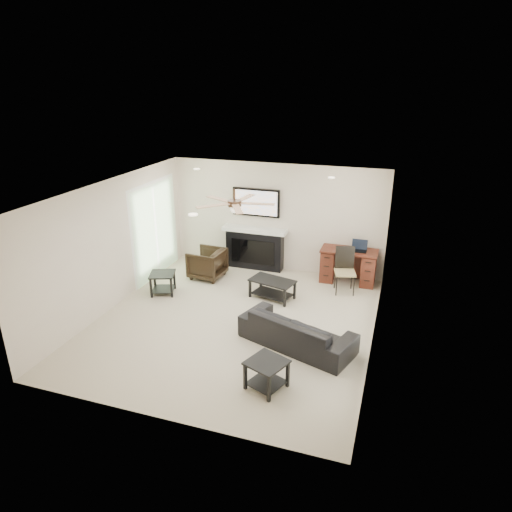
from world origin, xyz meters
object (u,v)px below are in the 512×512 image
object	(u,v)px
coffee_table	(272,289)
fireplace_unit	(255,230)
sofa	(297,331)
desk	(348,266)
armchair	(207,263)

from	to	relation	value
coffee_table	fireplace_unit	distance (m)	1.81
sofa	desk	xyz separation A→B (m)	(0.47, 2.89, 0.09)
sofa	desk	size ratio (longest dim) A/B	1.61
armchair	fireplace_unit	size ratio (longest dim) A/B	0.39
desk	sofa	bearing A→B (deg)	-99.16
sofa	coffee_table	size ratio (longest dim) A/B	2.18
armchair	coffee_table	distance (m)	1.79
armchair	coffee_table	xyz separation A→B (m)	(1.70, -0.55, -0.14)
armchair	desk	world-z (taller)	desk
sofa	armchair	size ratio (longest dim) A/B	2.66
armchair	fireplace_unit	bearing A→B (deg)	139.55
armchair	fireplace_unit	world-z (taller)	fireplace_unit
sofa	fireplace_unit	distance (m)	3.55
armchair	desk	distance (m)	3.15
sofa	armchair	world-z (taller)	armchair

